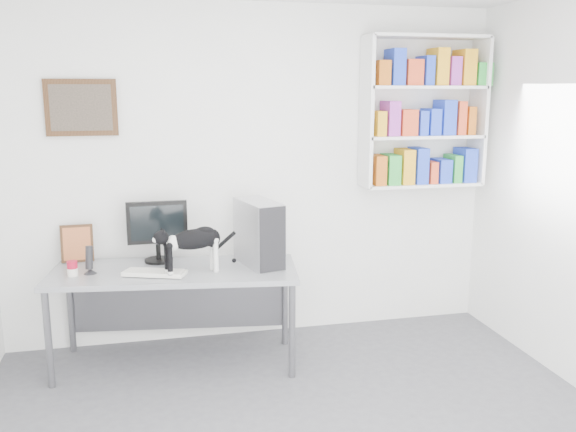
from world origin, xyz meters
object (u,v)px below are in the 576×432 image
Objects in this scene: desk at (176,317)px; bookshelf at (424,112)px; speaker at (89,259)px; monitor at (158,231)px; cat at (193,251)px; leaning_print at (77,243)px; keyboard at (155,273)px; soup_can at (72,268)px; pc_tower at (259,233)px.

bookshelf is at bearing 16.94° from desk.
desk is 8.41× the size of speaker.
bookshelf is at bearing 26.37° from speaker.
monitor is 0.86× the size of cat.
speaker is (-0.59, 0.02, 0.48)m from desk.
monitor is at bearing -15.69° from leaning_print.
bookshelf is 2.85× the size of keyboard.
monitor reaches higher than cat.
speaker is (-0.48, -0.21, -0.13)m from monitor.
leaning_print is at bearing 127.99° from speaker.
leaning_print reaches higher than desk.
leaning_print is (-0.71, 0.38, 0.52)m from desk.
keyboard is at bearing -96.80° from monitor.
speaker is at bearing 149.63° from cat.
desk is 16.62× the size of soup_can.
keyboard is at bearing 155.44° from cat.
soup_can is (-0.70, -0.00, 0.42)m from desk.
leaning_print is (-1.34, 0.38, -0.09)m from pc_tower.
cat is (0.13, -0.15, 0.54)m from desk.
soup_can is (-1.34, -0.00, -0.19)m from pc_tower.
cat reaches higher than leaning_print.
speaker is 1.98× the size of soup_can.
desk is 3.71× the size of monitor.
speaker is at bearing 12.25° from soup_can.
desk is at bearing 17.34° from speaker.
monitor is (-0.11, 0.23, 0.61)m from desk.
pc_tower is (0.74, -0.23, 0.00)m from monitor.
desk is 4.08× the size of keyboard.
soup_can is at bearing -148.18° from speaker.
pc_tower is at bearing -0.28° from cat.
cat is (0.72, -0.17, 0.07)m from speaker.
desk is 0.88m from pc_tower.
keyboard is 0.81m from pc_tower.
speaker is 0.37m from leaning_print.
cat is (0.84, -0.15, 0.12)m from soup_can.
speaker reaches higher than keyboard.
cat is (-0.50, -0.15, -0.07)m from pc_tower.
desk is 3.68× the size of pc_tower.
speaker is at bearing -174.60° from desk.
bookshelf is at bearing -2.88° from cat.
bookshelf reaches higher than soup_can.
pc_tower reaches higher than soup_can.
leaning_print is (-0.60, 0.14, -0.09)m from monitor.
monitor is at bearing 104.98° from cat.
monitor is at bearing 148.37° from pc_tower.
cat is at bearing -9.93° from soup_can.
soup_can is at bearing -159.68° from monitor.
leaning_print is at bearing 159.00° from keyboard.
soup_can is (0.00, -0.38, -0.09)m from leaning_print.
leaning_print is 0.53× the size of cat.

